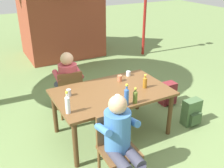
% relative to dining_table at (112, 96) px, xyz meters
% --- Properties ---
extents(ground_plane, '(24.00, 24.00, 0.00)m').
position_rel_dining_table_xyz_m(ground_plane, '(0.00, 0.00, -0.68)').
color(ground_plane, '#6B844C').
extents(dining_table, '(1.74, 1.07, 0.76)m').
position_rel_dining_table_xyz_m(dining_table, '(0.00, 0.00, 0.00)').
color(dining_table, brown).
rests_on(dining_table, ground_plane).
extents(chair_near_left, '(0.45, 0.45, 0.87)m').
position_rel_dining_table_xyz_m(chair_near_left, '(-0.39, -0.83, -0.19)').
color(chair_near_left, brown).
rests_on(chair_near_left, ground_plane).
extents(chair_far_left, '(0.48, 0.48, 0.87)m').
position_rel_dining_table_xyz_m(chair_far_left, '(-0.40, 0.83, -0.19)').
color(chair_far_left, brown).
rests_on(chair_far_left, ground_plane).
extents(person_in_white_shirt, '(0.47, 0.61, 1.18)m').
position_rel_dining_table_xyz_m(person_in_white_shirt, '(-0.39, -0.94, -0.02)').
color(person_in_white_shirt, '#3D70B2').
rests_on(person_in_white_shirt, ground_plane).
extents(person_in_plaid_shirt, '(0.47, 0.61, 1.18)m').
position_rel_dining_table_xyz_m(person_in_plaid_shirt, '(-0.39, 0.94, -0.02)').
color(person_in_plaid_shirt, '#B7424C').
rests_on(person_in_plaid_shirt, ground_plane).
extents(bottle_olive, '(0.06, 0.06, 0.23)m').
position_rel_dining_table_xyz_m(bottle_olive, '(0.11, -0.47, 0.18)').
color(bottle_olive, '#566623').
rests_on(bottle_olive, dining_table).
extents(bottle_amber, '(0.06, 0.06, 0.22)m').
position_rel_dining_table_xyz_m(bottle_amber, '(0.50, -0.13, 0.18)').
color(bottle_amber, '#996019').
rests_on(bottle_amber, dining_table).
extents(bottle_clear, '(0.06, 0.06, 0.31)m').
position_rel_dining_table_xyz_m(bottle_clear, '(-0.79, -0.28, 0.22)').
color(bottle_clear, white).
rests_on(bottle_clear, dining_table).
extents(bottle_blue, '(0.06, 0.06, 0.31)m').
position_rel_dining_table_xyz_m(bottle_blue, '(-0.03, -0.46, 0.22)').
color(bottle_blue, '#2D56A3').
rests_on(bottle_blue, dining_table).
extents(cup_steel, '(0.07, 0.07, 0.10)m').
position_rel_dining_table_xyz_m(cup_steel, '(-0.62, 0.16, 0.13)').
color(cup_steel, '#B2B7BC').
rests_on(cup_steel, dining_table).
extents(cup_terracotta, '(0.08, 0.08, 0.10)m').
position_rel_dining_table_xyz_m(cup_terracotta, '(0.29, 0.26, 0.13)').
color(cup_terracotta, '#BC6B47').
rests_on(cup_terracotta, dining_table).
extents(cup_white, '(0.07, 0.07, 0.08)m').
position_rel_dining_table_xyz_m(cup_white, '(-0.07, -0.28, 0.12)').
color(cup_white, white).
rests_on(cup_white, dining_table).
extents(cup_glass, '(0.07, 0.07, 0.08)m').
position_rel_dining_table_xyz_m(cup_glass, '(0.52, 0.38, 0.12)').
color(cup_glass, silver).
rests_on(cup_glass, dining_table).
extents(backpack_by_near_side, '(0.31, 0.23, 0.45)m').
position_rel_dining_table_xyz_m(backpack_by_near_side, '(1.31, -0.41, -0.46)').
color(backpack_by_near_side, '#47663D').
rests_on(backpack_by_near_side, ground_plane).
extents(backpack_by_far_side, '(0.29, 0.26, 0.44)m').
position_rel_dining_table_xyz_m(backpack_by_far_side, '(1.41, 0.33, -0.47)').
color(backpack_by_far_side, maroon).
rests_on(backpack_by_far_side, ground_plane).
extents(brick_kiosk, '(2.42, 1.81, 2.62)m').
position_rel_dining_table_xyz_m(brick_kiosk, '(0.61, 4.24, 0.70)').
color(brick_kiosk, brown).
rests_on(brick_kiosk, ground_plane).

